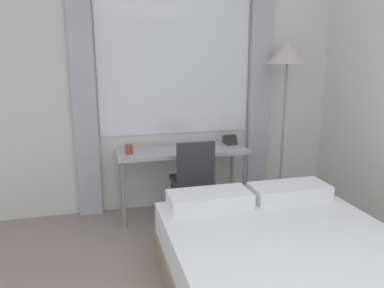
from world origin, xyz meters
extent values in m
cube|color=silver|center=(0.00, 3.32, 1.35)|extent=(4.85, 0.05, 2.70)
cube|color=white|center=(0.08, 3.28, 1.60)|extent=(1.67, 0.01, 1.50)
cube|color=#B2B2BC|center=(-0.90, 3.24, 1.30)|extent=(0.24, 0.06, 2.60)
cube|color=#B2B2BC|center=(1.05, 3.24, 1.30)|extent=(0.24, 0.06, 2.60)
cube|color=#B2B2B7|center=(0.08, 3.00, 0.71)|extent=(1.37, 0.47, 0.04)
cylinder|color=gray|center=(-0.57, 2.80, 0.35)|extent=(0.04, 0.04, 0.69)
cylinder|color=gray|center=(0.72, 2.80, 0.35)|extent=(0.04, 0.04, 0.69)
cylinder|color=gray|center=(-0.57, 3.19, 0.35)|extent=(0.04, 0.04, 0.69)
cylinder|color=gray|center=(0.72, 3.19, 0.35)|extent=(0.04, 0.04, 0.69)
cube|color=#333338|center=(0.13, 2.81, 0.44)|extent=(0.40, 0.40, 0.05)
cube|color=#333338|center=(0.13, 2.63, 0.68)|extent=(0.38, 0.04, 0.42)
cylinder|color=#333338|center=(-0.04, 2.64, 0.21)|extent=(0.03, 0.03, 0.41)
cylinder|color=#333338|center=(0.30, 2.63, 0.21)|extent=(0.03, 0.03, 0.41)
cylinder|color=#333338|center=(-0.04, 2.98, 0.21)|extent=(0.03, 0.03, 0.41)
cylinder|color=#333338|center=(0.30, 2.97, 0.21)|extent=(0.03, 0.03, 0.41)
cube|color=white|center=(0.44, 1.23, 0.37)|extent=(1.58, 1.92, 0.25)
cube|color=white|center=(0.08, 2.01, 0.55)|extent=(0.68, 0.32, 0.12)
cube|color=white|center=(0.81, 2.01, 0.55)|extent=(0.68, 0.32, 0.12)
cylinder|color=#4C4C51|center=(1.25, 3.00, 0.01)|extent=(0.27, 0.27, 0.03)
cylinder|color=gray|center=(1.25, 3.00, 0.82)|extent=(0.02, 0.02, 1.59)
cone|color=beige|center=(1.25, 3.00, 1.74)|extent=(0.43, 0.43, 0.25)
cube|color=#2D2D2D|center=(0.66, 3.11, 0.77)|extent=(0.12, 0.16, 0.08)
cube|color=#2D2D2D|center=(0.66, 3.11, 0.82)|extent=(0.14, 0.06, 0.02)
cube|color=maroon|center=(0.21, 3.04, 0.74)|extent=(0.22, 0.20, 0.02)
cube|color=white|center=(0.21, 3.04, 0.75)|extent=(0.21, 0.19, 0.01)
cylinder|color=#993F33|center=(-0.48, 2.95, 0.78)|extent=(0.08, 0.08, 0.10)
camera|label=1|loc=(-0.78, -0.75, 1.71)|focal=35.00mm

